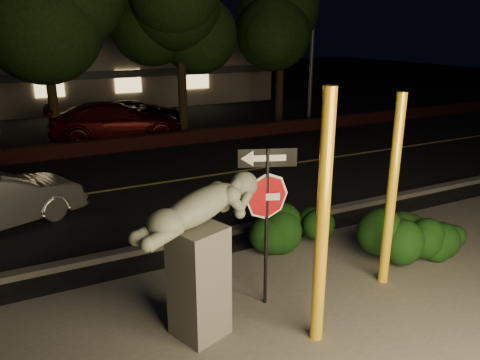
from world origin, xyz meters
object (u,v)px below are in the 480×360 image
(sculpture, at_px, (200,246))
(parked_car_darkred, at_px, (116,121))
(signpost, at_px, (267,197))
(parked_car_dark, at_px, (135,116))
(yellow_pole_left, at_px, (322,223))
(yellow_pole_right, at_px, (392,193))
(streetlight, at_px, (310,3))

(sculpture, bearing_deg, parked_car_darkred, 63.00)
(signpost, xyz_separation_m, parked_car_dark, (1.64, 14.43, -1.19))
(yellow_pole_left, height_order, sculpture, yellow_pole_left)
(parked_car_darkred, bearing_deg, yellow_pole_right, -165.44)
(streetlight, distance_m, parked_car_darkred, 10.20)
(yellow_pole_left, xyz_separation_m, streetlight, (9.40, 14.01, 3.57))
(sculpture, distance_m, parked_car_dark, 14.98)
(parked_car_dark, bearing_deg, yellow_pole_right, 165.18)
(yellow_pole_left, distance_m, signpost, 1.15)
(sculpture, xyz_separation_m, streetlight, (10.83, 13.14, 3.98))
(signpost, distance_m, parked_car_dark, 14.57)
(parked_car_darkred, bearing_deg, sculpture, 179.85)
(yellow_pole_right, height_order, parked_car_darkred, yellow_pole_right)
(yellow_pole_right, relative_size, signpost, 1.28)
(parked_car_dark, bearing_deg, signpost, 156.43)
(yellow_pole_right, relative_size, streetlight, 0.37)
(sculpture, bearing_deg, streetlight, 30.96)
(yellow_pole_right, bearing_deg, streetlight, 60.84)
(signpost, distance_m, parked_car_darkred, 13.11)
(yellow_pole_left, relative_size, parked_car_dark, 0.75)
(streetlight, bearing_deg, parked_car_dark, 172.45)
(yellow_pole_right, distance_m, sculpture, 3.46)
(streetlight, relative_size, parked_car_darkred, 1.73)
(sculpture, relative_size, parked_car_dark, 0.47)
(yellow_pole_right, height_order, parked_car_dark, yellow_pole_right)
(sculpture, height_order, parked_car_dark, sculpture)
(yellow_pole_left, relative_size, signpost, 1.39)
(yellow_pole_right, bearing_deg, yellow_pole_left, -158.84)
(parked_car_dark, bearing_deg, yellow_pole_left, 157.67)
(yellow_pole_right, distance_m, parked_car_dark, 14.83)
(yellow_pole_right, bearing_deg, signpost, 170.97)
(parked_car_darkred, distance_m, parked_car_dark, 1.78)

